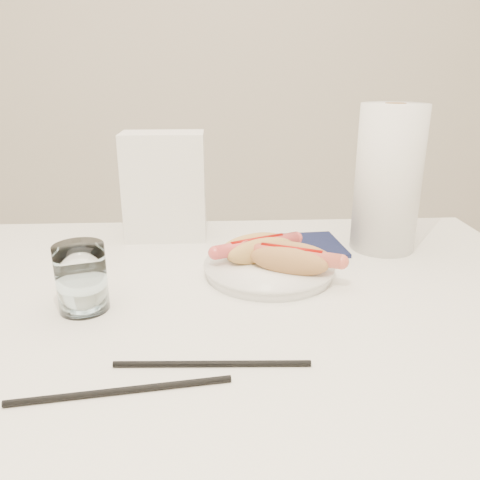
{
  "coord_description": "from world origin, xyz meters",
  "views": [
    {
      "loc": [
        0.04,
        -0.66,
        1.08
      ],
      "look_at": [
        0.08,
        0.07,
        0.82
      ],
      "focal_mm": 36.37,
      "sensor_mm": 36.0,
      "label": 1
    }
  ],
  "objects_px": {
    "hotdog_left": "(257,249)",
    "water_glass": "(81,278)",
    "plate": "(269,270)",
    "hotdog_right": "(291,259)",
    "paper_towel_roll": "(388,179)",
    "napkin_box": "(165,186)",
    "table": "(191,336)"
  },
  "relations": [
    {
      "from": "hotdog_left",
      "to": "napkin_box",
      "type": "relative_size",
      "value": 0.72
    },
    {
      "from": "hotdog_left",
      "to": "paper_towel_roll",
      "type": "relative_size",
      "value": 0.57
    },
    {
      "from": "paper_towel_roll",
      "to": "hotdog_right",
      "type": "bearing_deg",
      "value": -144.05
    },
    {
      "from": "plate",
      "to": "paper_towel_roll",
      "type": "distance_m",
      "value": 0.29
    },
    {
      "from": "hotdog_left",
      "to": "water_glass",
      "type": "xyz_separation_m",
      "value": [
        -0.26,
        -0.13,
        0.01
      ]
    },
    {
      "from": "table",
      "to": "plate",
      "type": "bearing_deg",
      "value": 35.84
    },
    {
      "from": "paper_towel_roll",
      "to": "napkin_box",
      "type": "bearing_deg",
      "value": 168.54
    },
    {
      "from": "napkin_box",
      "to": "paper_towel_roll",
      "type": "relative_size",
      "value": 0.79
    },
    {
      "from": "table",
      "to": "napkin_box",
      "type": "xyz_separation_m",
      "value": [
        -0.06,
        0.3,
        0.17
      ]
    },
    {
      "from": "hotdog_left",
      "to": "hotdog_right",
      "type": "relative_size",
      "value": 0.98
    },
    {
      "from": "plate",
      "to": "water_glass",
      "type": "bearing_deg",
      "value": -158.48
    },
    {
      "from": "water_glass",
      "to": "napkin_box",
      "type": "distance_m",
      "value": 0.33
    },
    {
      "from": "plate",
      "to": "hotdog_right",
      "type": "height_order",
      "value": "hotdog_right"
    },
    {
      "from": "paper_towel_roll",
      "to": "table",
      "type": "bearing_deg",
      "value": -149.56
    },
    {
      "from": "table",
      "to": "plate",
      "type": "height_order",
      "value": "plate"
    },
    {
      "from": "table",
      "to": "hotdog_left",
      "type": "relative_size",
      "value": 7.81
    },
    {
      "from": "hotdog_right",
      "to": "water_glass",
      "type": "height_order",
      "value": "water_glass"
    },
    {
      "from": "napkin_box",
      "to": "plate",
      "type": "bearing_deg",
      "value": -47.21
    },
    {
      "from": "napkin_box",
      "to": "hotdog_right",
      "type": "bearing_deg",
      "value": -46.03
    },
    {
      "from": "plate",
      "to": "hotdog_right",
      "type": "distance_m",
      "value": 0.05
    },
    {
      "from": "hotdog_left",
      "to": "napkin_box",
      "type": "xyz_separation_m",
      "value": [
        -0.17,
        0.18,
        0.07
      ]
    },
    {
      "from": "hotdog_right",
      "to": "paper_towel_roll",
      "type": "height_order",
      "value": "paper_towel_roll"
    },
    {
      "from": "plate",
      "to": "water_glass",
      "type": "relative_size",
      "value": 2.15
    },
    {
      "from": "table",
      "to": "napkin_box",
      "type": "distance_m",
      "value": 0.35
    },
    {
      "from": "hotdog_left",
      "to": "water_glass",
      "type": "bearing_deg",
      "value": -177.37
    },
    {
      "from": "table",
      "to": "water_glass",
      "type": "relative_size",
      "value": 12.16
    },
    {
      "from": "table",
      "to": "plate",
      "type": "distance_m",
      "value": 0.17
    },
    {
      "from": "hotdog_right",
      "to": "paper_towel_roll",
      "type": "distance_m",
      "value": 0.26
    },
    {
      "from": "plate",
      "to": "hotdog_right",
      "type": "relative_size",
      "value": 1.35
    },
    {
      "from": "hotdog_right",
      "to": "napkin_box",
      "type": "bearing_deg",
      "value": 159.05
    },
    {
      "from": "paper_towel_roll",
      "to": "hotdog_left",
      "type": "bearing_deg",
      "value": -159.23
    },
    {
      "from": "water_glass",
      "to": "paper_towel_roll",
      "type": "bearing_deg",
      "value": 24.13
    }
  ]
}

